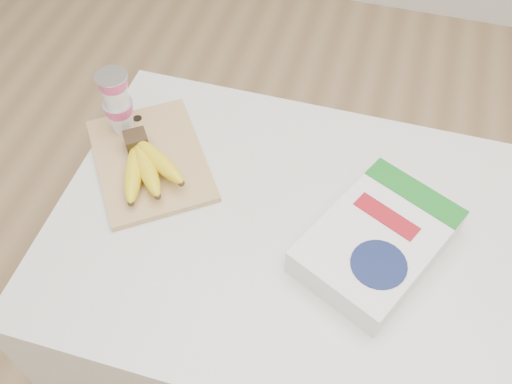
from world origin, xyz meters
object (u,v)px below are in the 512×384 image
at_px(cutting_board, 150,160).
at_px(bananas, 145,165).
at_px(yogurt_stack, 117,101).
at_px(cereal_box, 377,241).
at_px(table, 305,321).

height_order(cutting_board, bananas, bananas).
xyz_separation_m(yogurt_stack, cereal_box, (0.59, -0.15, -0.07)).
relative_size(table, cereal_box, 2.97).
bearing_deg(bananas, cereal_box, -5.60).
bearing_deg(table, cutting_board, 167.89).
distance_m(table, bananas, 0.59).
relative_size(cutting_board, cereal_box, 0.86).
height_order(bananas, yogurt_stack, yogurt_stack).
height_order(yogurt_stack, cereal_box, yogurt_stack).
bearing_deg(cutting_board, cereal_box, -45.43).
bearing_deg(cutting_board, yogurt_stack, 108.76).
xyz_separation_m(table, cutting_board, (-0.39, 0.08, 0.41)).
xyz_separation_m(table, bananas, (-0.38, 0.04, 0.44)).
xyz_separation_m(cutting_board, bananas, (0.01, -0.04, 0.03)).
height_order(cutting_board, yogurt_stack, yogurt_stack).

